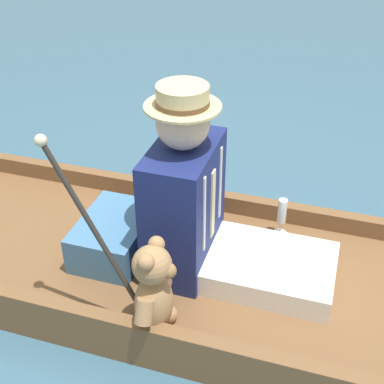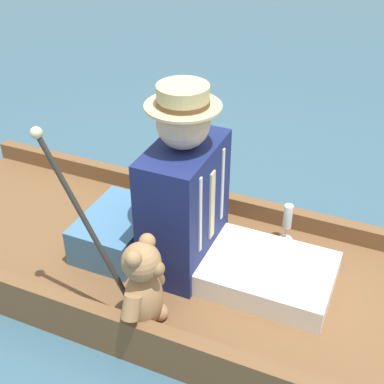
% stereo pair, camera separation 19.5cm
% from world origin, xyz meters
% --- Properties ---
extents(ground_plane, '(16.00, 16.00, 0.00)m').
position_xyz_m(ground_plane, '(0.00, 0.00, 0.00)').
color(ground_plane, '#385B70').
extents(punt_boat, '(1.00, 2.88, 0.21)m').
position_xyz_m(punt_boat, '(0.00, 0.00, 0.07)').
color(punt_boat, brown).
rests_on(punt_boat, ground_plane).
extents(seat_cushion, '(0.42, 0.29, 0.18)m').
position_xyz_m(seat_cushion, '(0.01, -0.38, 0.21)').
color(seat_cushion, teal).
rests_on(seat_cushion, punt_boat).
extents(seated_person, '(0.44, 0.81, 0.84)m').
position_xyz_m(seated_person, '(-0.02, 0.04, 0.42)').
color(seated_person, white).
rests_on(seated_person, punt_boat).
extents(teddy_bear, '(0.28, 0.17, 0.41)m').
position_xyz_m(teddy_bear, '(0.39, -0.04, 0.31)').
color(teddy_bear, '#9E754C').
rests_on(teddy_bear, punt_boat).
extents(wine_glass, '(0.07, 0.07, 0.20)m').
position_xyz_m(wine_glass, '(-0.35, 0.32, 0.24)').
color(wine_glass, silver).
rests_on(wine_glass, punt_boat).
extents(walking_cane, '(0.04, 0.39, 0.79)m').
position_xyz_m(walking_cane, '(0.40, -0.26, 0.58)').
color(walking_cane, '#2D2823').
rests_on(walking_cane, punt_boat).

